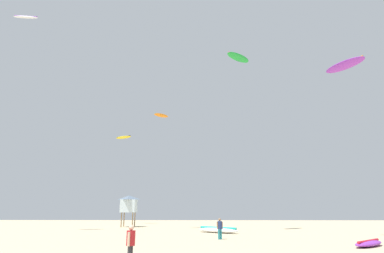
{
  "coord_description": "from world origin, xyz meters",
  "views": [
    {
      "loc": [
        0.63,
        -10.02,
        2.36
      ],
      "look_at": [
        0.0,
        17.71,
        9.71
      ],
      "focal_mm": 29.15,
      "sensor_mm": 36.0,
      "label": 1
    }
  ],
  "objects_px": {
    "person_foreground": "(131,242)",
    "lifeguard_tower": "(129,204)",
    "kite_aloft_2": "(238,57)",
    "kite_aloft_4": "(161,115)",
    "person_midground": "(220,227)",
    "kite_aloft_1": "(123,137)",
    "kite_grounded_mid": "(218,230)",
    "kite_aloft_0": "(345,65)",
    "kite_grounded_near": "(369,243)",
    "kite_aloft_3": "(26,17)"
  },
  "relations": [
    {
      "from": "person_midground",
      "to": "kite_aloft_3",
      "type": "xyz_separation_m",
      "value": [
        -22.47,
        6.09,
        23.79
      ]
    },
    {
      "from": "kite_aloft_1",
      "to": "kite_aloft_2",
      "type": "bearing_deg",
      "value": -41.86
    },
    {
      "from": "kite_aloft_0",
      "to": "kite_aloft_3",
      "type": "relative_size",
      "value": 1.25
    },
    {
      "from": "kite_aloft_1",
      "to": "kite_aloft_4",
      "type": "relative_size",
      "value": 1.62
    },
    {
      "from": "person_midground",
      "to": "kite_aloft_2",
      "type": "xyz_separation_m",
      "value": [
        3.35,
        9.27,
        19.79
      ]
    },
    {
      "from": "person_midground",
      "to": "kite_aloft_0",
      "type": "height_order",
      "value": "kite_aloft_0"
    },
    {
      "from": "kite_aloft_0",
      "to": "kite_aloft_4",
      "type": "distance_m",
      "value": 22.2
    },
    {
      "from": "kite_aloft_2",
      "to": "kite_aloft_3",
      "type": "xyz_separation_m",
      "value": [
        -25.82,
        -3.18,
        4.0
      ]
    },
    {
      "from": "person_foreground",
      "to": "kite_aloft_3",
      "type": "distance_m",
      "value": 34.88
    },
    {
      "from": "kite_grounded_near",
      "to": "kite_aloft_4",
      "type": "relative_size",
      "value": 1.61
    },
    {
      "from": "person_foreground",
      "to": "kite_aloft_1",
      "type": "height_order",
      "value": "kite_aloft_1"
    },
    {
      "from": "person_foreground",
      "to": "kite_aloft_1",
      "type": "bearing_deg",
      "value": 115.77
    },
    {
      "from": "kite_grounded_near",
      "to": "kite_aloft_1",
      "type": "xyz_separation_m",
      "value": [
        -23.85,
        30.08,
        14.01
      ]
    },
    {
      "from": "kite_aloft_1",
      "to": "kite_aloft_2",
      "type": "height_order",
      "value": "kite_aloft_2"
    },
    {
      "from": "person_midground",
      "to": "kite_aloft_0",
      "type": "distance_m",
      "value": 18.22
    },
    {
      "from": "kite_grounded_mid",
      "to": "kite_aloft_4",
      "type": "xyz_separation_m",
      "value": [
        -6.81,
        5.39,
        13.92
      ]
    },
    {
      "from": "kite_aloft_1",
      "to": "kite_aloft_4",
      "type": "distance_m",
      "value": 15.11
    },
    {
      "from": "person_foreground",
      "to": "kite_grounded_mid",
      "type": "xyz_separation_m",
      "value": [
        4.86,
        19.28,
        -0.7
      ]
    },
    {
      "from": "person_midground",
      "to": "kite_grounded_mid",
      "type": "xyz_separation_m",
      "value": [
        0.24,
        7.12,
        -0.67
      ]
    },
    {
      "from": "person_midground",
      "to": "kite_aloft_4",
      "type": "distance_m",
      "value": 19.37
    },
    {
      "from": "person_foreground",
      "to": "kite_aloft_0",
      "type": "bearing_deg",
      "value": 47.29
    },
    {
      "from": "kite_aloft_1",
      "to": "kite_grounded_mid",
      "type": "bearing_deg",
      "value": -50.85
    },
    {
      "from": "kite_aloft_2",
      "to": "kite_aloft_4",
      "type": "bearing_deg",
      "value": 161.86
    },
    {
      "from": "person_foreground",
      "to": "kite_aloft_1",
      "type": "xyz_separation_m",
      "value": [
        -9.96,
        37.48,
        13.24
      ]
    },
    {
      "from": "kite_aloft_0",
      "to": "kite_aloft_3",
      "type": "xyz_separation_m",
      "value": [
        -34.09,
        6.27,
        9.76
      ]
    },
    {
      "from": "kite_aloft_0",
      "to": "kite_aloft_3",
      "type": "distance_m",
      "value": 36.01
    },
    {
      "from": "kite_aloft_0",
      "to": "kite_aloft_2",
      "type": "relative_size",
      "value": 1.02
    },
    {
      "from": "kite_aloft_1",
      "to": "kite_aloft_4",
      "type": "bearing_deg",
      "value": -57.99
    },
    {
      "from": "person_foreground",
      "to": "kite_grounded_near",
      "type": "distance_m",
      "value": 15.77
    },
    {
      "from": "kite_aloft_1",
      "to": "person_midground",
      "type": "bearing_deg",
      "value": -60.08
    },
    {
      "from": "kite_grounded_mid",
      "to": "kite_aloft_1",
      "type": "xyz_separation_m",
      "value": [
        -14.82,
        18.2,
        13.93
      ]
    },
    {
      "from": "kite_aloft_4",
      "to": "kite_aloft_0",
      "type": "bearing_deg",
      "value": -34.92
    },
    {
      "from": "kite_grounded_mid",
      "to": "kite_aloft_0",
      "type": "distance_m",
      "value": 19.98
    },
    {
      "from": "person_midground",
      "to": "lifeguard_tower",
      "type": "height_order",
      "value": "lifeguard_tower"
    },
    {
      "from": "person_foreground",
      "to": "lifeguard_tower",
      "type": "xyz_separation_m",
      "value": [
        -6.68,
        29.59,
        2.08
      ]
    },
    {
      "from": "person_midground",
      "to": "kite_aloft_4",
      "type": "xyz_separation_m",
      "value": [
        -6.57,
        12.51,
        13.25
      ]
    },
    {
      "from": "kite_aloft_2",
      "to": "kite_aloft_3",
      "type": "relative_size",
      "value": 1.22
    },
    {
      "from": "kite_aloft_2",
      "to": "kite_aloft_4",
      "type": "height_order",
      "value": "kite_aloft_2"
    },
    {
      "from": "kite_grounded_mid",
      "to": "kite_aloft_1",
      "type": "distance_m",
      "value": 27.29
    },
    {
      "from": "person_foreground",
      "to": "kite_grounded_near",
      "type": "relative_size",
      "value": 0.51
    },
    {
      "from": "kite_aloft_1",
      "to": "kite_grounded_near",
      "type": "bearing_deg",
      "value": -51.58
    },
    {
      "from": "kite_grounded_near",
      "to": "person_foreground",
      "type": "bearing_deg",
      "value": -151.96
    },
    {
      "from": "lifeguard_tower",
      "to": "kite_aloft_0",
      "type": "distance_m",
      "value": 31.28
    },
    {
      "from": "person_midground",
      "to": "kite_aloft_2",
      "type": "distance_m",
      "value": 22.11
    },
    {
      "from": "person_midground",
      "to": "kite_grounded_mid",
      "type": "bearing_deg",
      "value": 152.01
    },
    {
      "from": "kite_aloft_0",
      "to": "kite_aloft_4",
      "type": "xyz_separation_m",
      "value": [
        -18.19,
        12.7,
        -0.79
      ]
    },
    {
      "from": "kite_grounded_near",
      "to": "kite_grounded_mid",
      "type": "distance_m",
      "value": 14.92
    },
    {
      "from": "kite_grounded_near",
      "to": "kite_aloft_1",
      "type": "distance_m",
      "value": 40.87
    },
    {
      "from": "person_midground",
      "to": "kite_aloft_1",
      "type": "bearing_deg",
      "value": -176.11
    },
    {
      "from": "person_midground",
      "to": "kite_aloft_1",
      "type": "relative_size",
      "value": 0.5
    }
  ]
}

